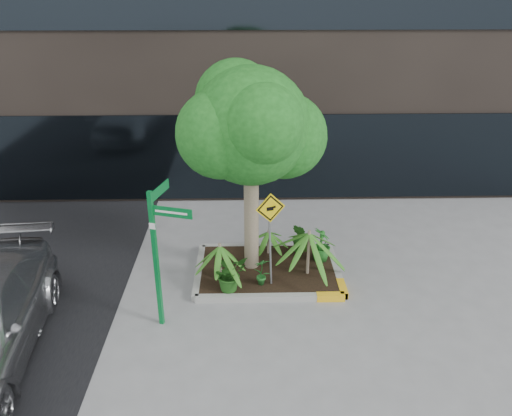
{
  "coord_description": "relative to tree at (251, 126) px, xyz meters",
  "views": [
    {
      "loc": [
        -0.3,
        -9.62,
        6.32
      ],
      "look_at": [
        -0.08,
        0.2,
        1.73
      ],
      "focal_mm": 35.0,
      "sensor_mm": 36.0,
      "label": 1
    }
  ],
  "objects": [
    {
      "name": "tree",
      "position": [
        0.0,
        0.0,
        0.0
      ],
      "size": [
        3.19,
        2.83,
        4.79
      ],
      "color": "gray",
      "rests_on": "ground"
    },
    {
      "name": "shrub_c",
      "position": [
        0.21,
        -0.81,
        -3.01
      ],
      "size": [
        0.44,
        0.44,
        0.67
      ],
      "primitive_type": "imported",
      "rotation": [
        0.0,
        0.0,
        3.42
      ],
      "color": "#1E6121",
      "rests_on": "planter"
    },
    {
      "name": "shrub_b",
      "position": [
        1.66,
        0.2,
        -2.94
      ],
      "size": [
        0.53,
        0.53,
        0.81
      ],
      "primitive_type": "imported",
      "rotation": [
        0.0,
        0.0,
        1.76
      ],
      "color": "#206B20",
      "rests_on": "planter"
    },
    {
      "name": "ground",
      "position": [
        0.18,
        -0.43,
        -3.5
      ],
      "size": [
        80.0,
        80.0,
        0.0
      ],
      "primitive_type": "plane",
      "color": "gray",
      "rests_on": "ground"
    },
    {
      "name": "shrub_a",
      "position": [
        -0.49,
        -0.98,
        -2.94
      ],
      "size": [
        1.02,
        1.02,
        0.81
      ],
      "primitive_type": "imported",
      "rotation": [
        0.0,
        0.0,
        0.6
      ],
      "color": "#1E4F16",
      "rests_on": "planter"
    },
    {
      "name": "palm_back",
      "position": [
        0.42,
        0.54,
        -2.77
      ],
      "size": [
        0.7,
        0.7,
        0.78
      ],
      "color": "gray",
      "rests_on": "ground"
    },
    {
      "name": "cattle_sign",
      "position": [
        0.39,
        -0.72,
        -1.9
      ],
      "size": [
        0.63,
        0.26,
        2.14
      ],
      "rotation": [
        0.0,
        0.0,
        0.34
      ],
      "color": "slate",
      "rests_on": "ground"
    },
    {
      "name": "street_sign_post",
      "position": [
        -1.75,
        -1.89,
        -1.72
      ],
      "size": [
        0.82,
        1.0,
        2.87
      ],
      "rotation": [
        0.0,
        0.0,
        -0.29
      ],
      "color": "#0B7932",
      "rests_on": "ground"
    },
    {
      "name": "shrub_d",
      "position": [
        1.19,
        0.57,
        -2.95
      ],
      "size": [
        0.55,
        0.55,
        0.79
      ],
      "primitive_type": "imported",
      "rotation": [
        0.0,
        0.0,
        5.03
      ],
      "color": "#205518",
      "rests_on": "planter"
    },
    {
      "name": "palm_left",
      "position": [
        -0.7,
        -0.56,
        -2.52
      ],
      "size": [
        1.0,
        1.0,
        1.11
      ],
      "color": "gray",
      "rests_on": "ground"
    },
    {
      "name": "planter",
      "position": [
        0.41,
        -0.16,
        -3.4
      ],
      "size": [
        3.35,
        2.36,
        0.15
      ],
      "color": "#9E9E99",
      "rests_on": "ground"
    },
    {
      "name": "palm_front",
      "position": [
        1.27,
        -0.38,
        -2.32
      ],
      "size": [
        1.23,
        1.23,
        1.37
      ],
      "color": "gray",
      "rests_on": "ground"
    }
  ]
}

